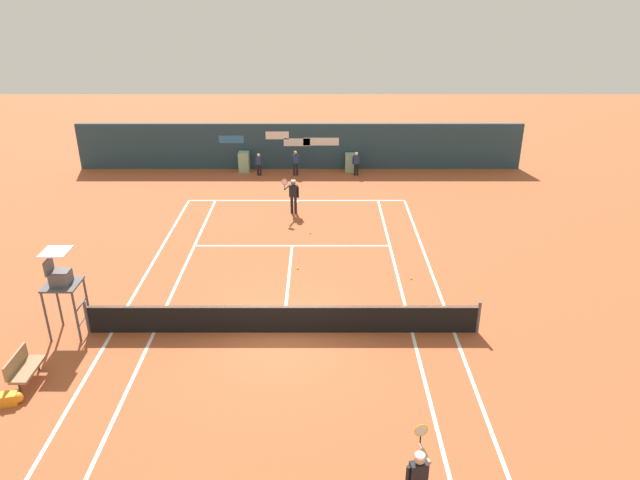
{
  "coord_description": "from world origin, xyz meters",
  "views": [
    {
      "loc": [
        1.14,
        -15.41,
        10.09
      ],
      "look_at": [
        1.12,
        5.2,
        0.8
      ],
      "focal_mm": 33.0,
      "sensor_mm": 36.0,
      "label": 1
    }
  ],
  "objects": [
    {
      "name": "tennis_ball_near_service_line",
      "position": [
        0.3,
        4.31,
        0.03
      ],
      "size": [
        0.07,
        0.07,
        0.07
      ],
      "primitive_type": "sphere",
      "color": "#CCE033",
      "rests_on": "ground_plane"
    },
    {
      "name": "ball_kid_left_post",
      "position": [
        3.14,
        15.7,
        0.76
      ],
      "size": [
        0.44,
        0.21,
        1.31
      ],
      "rotation": [
        0.0,
        0.0,
        3.29
      ],
      "color": "black",
      "rests_on": "ground_plane"
    },
    {
      "name": "umpire_chair",
      "position": [
        -6.55,
        -0.02,
        1.82
      ],
      "size": [
        1.0,
        1.0,
        2.8
      ],
      "rotation": [
        0.0,
        0.0,
        -1.57
      ],
      "color": "#47474C",
      "rests_on": "ground_plane"
    },
    {
      "name": "player_on_baseline",
      "position": [
        -0.09,
        10.02,
        0.97
      ],
      "size": [
        0.78,
        0.66,
        1.83
      ],
      "rotation": [
        0.0,
        0.0,
        2.85
      ],
      "color": "black",
      "rests_on": "ground_plane"
    },
    {
      "name": "sponsor_back_wall",
      "position": [
        -0.02,
        16.97,
        1.25
      ],
      "size": [
        25.0,
        1.02,
        2.59
      ],
      "color": "#233D4C",
      "rests_on": "ground_plane"
    },
    {
      "name": "tennis_ball_by_sideline",
      "position": [
        4.46,
        3.49,
        0.03
      ],
      "size": [
        0.07,
        0.07,
        0.07
      ],
      "primitive_type": "sphere",
      "color": "#CCE033",
      "rests_on": "ground_plane"
    },
    {
      "name": "ball_kid_centre_post",
      "position": [
        -2.21,
        15.7,
        0.71
      ],
      "size": [
        0.41,
        0.19,
        1.24
      ],
      "rotation": [
        0.0,
        0.0,
        3.0
      ],
      "color": "black",
      "rests_on": "ground_plane"
    },
    {
      "name": "player_near_side",
      "position": [
        3.1,
        -6.67,
        0.95
      ],
      "size": [
        0.51,
        0.74,
        1.81
      ],
      "rotation": [
        0.0,
        0.0,
        0.21
      ],
      "color": "black",
      "rests_on": "ground_plane"
    },
    {
      "name": "tennis_net",
      "position": [
        0.0,
        0.0,
        0.51
      ],
      "size": [
        12.1,
        0.1,
        1.07
      ],
      "color": "#4C4C51",
      "rests_on": "ground_plane"
    },
    {
      "name": "ball_kid_right_post",
      "position": [
        -0.2,
        15.7,
        0.8
      ],
      "size": [
        0.46,
        0.23,
        1.39
      ],
      "rotation": [
        0.0,
        0.0,
        3.33
      ],
      "color": "black",
      "rests_on": "ground_plane"
    },
    {
      "name": "equipment_bag",
      "position": [
        -6.91,
        -3.34,
        0.16
      ],
      "size": [
        0.86,
        0.45,
        0.32
      ],
      "color": "orange",
      "rests_on": "ground_plane"
    },
    {
      "name": "ground_plane",
      "position": [
        -0.0,
        0.58,
        0.0
      ],
      "size": [
        80.0,
        80.0,
        0.01
      ],
      "color": "#A8512D"
    },
    {
      "name": "tennis_ball_mid_court",
      "position": [
        0.73,
        7.63,
        0.03
      ],
      "size": [
        0.07,
        0.07,
        0.07
      ],
      "primitive_type": "sphere",
      "color": "#CCE033",
      "rests_on": "ground_plane"
    },
    {
      "name": "player_bench",
      "position": [
        -6.83,
        -2.44,
        0.51
      ],
      "size": [
        0.54,
        1.23,
        0.88
      ],
      "rotation": [
        0.0,
        0.0,
        -1.57
      ],
      "color": "#38383D",
      "rests_on": "ground_plane"
    }
  ]
}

